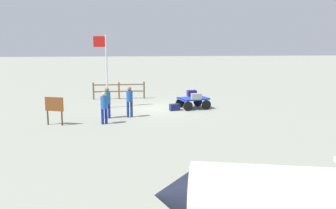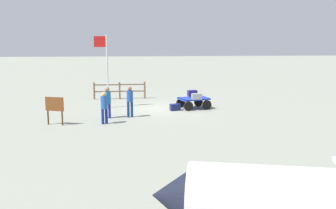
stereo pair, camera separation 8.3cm
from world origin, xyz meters
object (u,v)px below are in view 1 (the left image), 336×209
at_px(flagpole, 105,65).
at_px(signboard, 54,107).
at_px(suitcase_olive, 175,107).
at_px(suitcase_tan, 192,93).
at_px(worker_supervisor, 130,99).
at_px(worker_lead, 107,100).
at_px(worker_trailing, 104,105).
at_px(suitcase_grey, 196,96).
at_px(luggage_cart, 193,101).

relative_size(flagpole, signboard, 3.17).
xyz_separation_m(suitcase_olive, signboard, (6.39, 3.26, 0.74)).
height_order(suitcase_tan, flagpole, flagpole).
xyz_separation_m(suitcase_tan, worker_supervisor, (3.87, 2.93, 0.15)).
relative_size(suitcase_tan, flagpole, 0.14).
height_order(worker_supervisor, signboard, worker_supervisor).
xyz_separation_m(worker_lead, flagpole, (0.30, -3.08, 1.68)).
bearing_deg(suitcase_tan, worker_trailing, 40.84).
distance_m(worker_lead, flagpole, 3.52).
xyz_separation_m(worker_supervisor, flagpole, (1.50, -2.94, 1.68)).
bearing_deg(signboard, suitcase_grey, -157.22).
distance_m(suitcase_tan, worker_supervisor, 4.85).
bearing_deg(luggage_cart, worker_supervisor, 30.40).
relative_size(suitcase_grey, suitcase_olive, 0.94).
height_order(suitcase_grey, worker_trailing, worker_trailing).
xyz_separation_m(suitcase_olive, worker_lead, (3.86, 1.86, 0.80)).
relative_size(worker_trailing, flagpole, 0.36).
xyz_separation_m(suitcase_grey, worker_trailing, (5.22, 3.18, 0.11)).
relative_size(worker_trailing, worker_supervisor, 0.96).
relative_size(suitcase_olive, worker_trailing, 0.40).
bearing_deg(worker_trailing, suitcase_grey, -148.61).
distance_m(worker_lead, worker_supervisor, 1.21).
bearing_deg(signboard, flagpole, -116.39).
bearing_deg(suitcase_tan, suitcase_olive, 45.17).
height_order(suitcase_olive, signboard, signboard).
height_order(suitcase_olive, worker_lead, worker_lead).
height_order(luggage_cart, worker_trailing, worker_trailing).
height_order(suitcase_tan, worker_supervisor, worker_supervisor).
bearing_deg(suitcase_tan, flagpole, -0.06).
relative_size(luggage_cart, suitcase_grey, 3.40).
relative_size(luggage_cart, flagpole, 0.47).
xyz_separation_m(luggage_cart, suitcase_olive, (1.18, 0.54, -0.28)).
relative_size(luggage_cart, worker_lead, 1.25).
xyz_separation_m(worker_trailing, flagpole, (0.23, -4.44, 1.72)).
relative_size(luggage_cart, suitcase_olive, 3.19).
distance_m(suitcase_tan, flagpole, 5.67).
bearing_deg(luggage_cart, worker_trailing, 36.36).
height_order(suitcase_grey, flagpole, flagpole).
xyz_separation_m(suitcase_grey, worker_supervisor, (3.95, 1.67, 0.16)).
bearing_deg(worker_trailing, suitcase_olive, -140.62).
height_order(luggage_cart, signboard, signboard).
bearing_deg(worker_lead, worker_supervisor, -173.15).
bearing_deg(suitcase_olive, suitcase_tan, -134.83).
height_order(suitcase_olive, flagpole, flagpole).
distance_m(suitcase_grey, worker_trailing, 6.11).
height_order(luggage_cart, suitcase_olive, luggage_cart).
height_order(worker_lead, flagpole, flagpole).
relative_size(suitcase_grey, flagpole, 0.14).
height_order(worker_lead, signboard, worker_lead).
relative_size(luggage_cart, worker_supervisor, 1.24).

